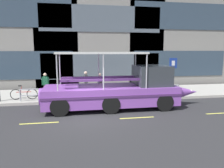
{
  "coord_description": "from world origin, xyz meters",
  "views": [
    {
      "loc": [
        -0.7,
        -10.91,
        3.38
      ],
      "look_at": [
        1.65,
        2.49,
        1.3
      ],
      "focal_mm": 34.58,
      "sensor_mm": 36.0,
      "label": 1
    }
  ],
  "objects_px": {
    "leaned_bicycle": "(24,94)",
    "duck_tour_boat": "(120,90)",
    "pedestrian_mid_left": "(100,82)",
    "pedestrian_near_bow": "(143,80)",
    "parking_sign": "(173,70)",
    "pedestrian_mid_right": "(86,81)",
    "pedestrian_near_stern": "(45,82)"
  },
  "relations": [
    {
      "from": "leaned_bicycle",
      "to": "duck_tour_boat",
      "type": "height_order",
      "value": "duck_tour_boat"
    },
    {
      "from": "duck_tour_boat",
      "to": "pedestrian_mid_left",
      "type": "xyz_separation_m",
      "value": [
        -0.94,
        2.61,
        0.12
      ]
    },
    {
      "from": "leaned_bicycle",
      "to": "pedestrian_near_bow",
      "type": "distance_m",
      "value": 8.62
    },
    {
      "from": "parking_sign",
      "to": "pedestrian_mid_left",
      "type": "bearing_deg",
      "value": -179.8
    },
    {
      "from": "parking_sign",
      "to": "pedestrian_near_bow",
      "type": "xyz_separation_m",
      "value": [
        -2.05,
        0.68,
        -0.79
      ]
    },
    {
      "from": "leaned_bicycle",
      "to": "pedestrian_mid_right",
      "type": "xyz_separation_m",
      "value": [
        4.17,
        1.01,
        0.67
      ]
    },
    {
      "from": "pedestrian_mid_left",
      "to": "pedestrian_mid_right",
      "type": "relative_size",
      "value": 0.96
    },
    {
      "from": "parking_sign",
      "to": "pedestrian_near_bow",
      "type": "distance_m",
      "value": 2.3
    },
    {
      "from": "parking_sign",
      "to": "duck_tour_boat",
      "type": "xyz_separation_m",
      "value": [
        -4.57,
        -2.63,
        -0.94
      ]
    },
    {
      "from": "pedestrian_near_stern",
      "to": "pedestrian_mid_right",
      "type": "bearing_deg",
      "value": 3.92
    },
    {
      "from": "pedestrian_near_bow",
      "to": "leaned_bicycle",
      "type": "bearing_deg",
      "value": -174.45
    },
    {
      "from": "leaned_bicycle",
      "to": "duck_tour_boat",
      "type": "xyz_separation_m",
      "value": [
        6.04,
        -2.48,
        0.51
      ]
    },
    {
      "from": "parking_sign",
      "to": "pedestrian_near_stern",
      "type": "xyz_separation_m",
      "value": [
        -9.29,
        0.66,
        -0.82
      ]
    },
    {
      "from": "duck_tour_boat",
      "to": "pedestrian_mid_left",
      "type": "distance_m",
      "value": 2.78
    },
    {
      "from": "parking_sign",
      "to": "leaned_bicycle",
      "type": "distance_m",
      "value": 10.7
    },
    {
      "from": "leaned_bicycle",
      "to": "pedestrian_mid_right",
      "type": "height_order",
      "value": "pedestrian_mid_right"
    },
    {
      "from": "parking_sign",
      "to": "pedestrian_near_bow",
      "type": "relative_size",
      "value": 1.56
    },
    {
      "from": "leaned_bicycle",
      "to": "pedestrian_near_stern",
      "type": "bearing_deg",
      "value": 31.71
    },
    {
      "from": "pedestrian_mid_right",
      "to": "pedestrian_near_stern",
      "type": "height_order",
      "value": "pedestrian_mid_right"
    },
    {
      "from": "pedestrian_near_stern",
      "to": "parking_sign",
      "type": "bearing_deg",
      "value": -4.08
    },
    {
      "from": "parking_sign",
      "to": "pedestrian_near_bow",
      "type": "bearing_deg",
      "value": 161.59
    },
    {
      "from": "pedestrian_mid_left",
      "to": "pedestrian_mid_right",
      "type": "height_order",
      "value": "pedestrian_mid_right"
    },
    {
      "from": "pedestrian_mid_left",
      "to": "leaned_bicycle",
      "type": "bearing_deg",
      "value": -178.56
    },
    {
      "from": "pedestrian_mid_right",
      "to": "pedestrian_near_stern",
      "type": "xyz_separation_m",
      "value": [
        -2.86,
        -0.2,
        -0.04
      ]
    },
    {
      "from": "pedestrian_mid_left",
      "to": "pedestrian_mid_right",
      "type": "bearing_deg",
      "value": 136.49
    },
    {
      "from": "duck_tour_boat",
      "to": "pedestrian_mid_right",
      "type": "height_order",
      "value": "duck_tour_boat"
    },
    {
      "from": "duck_tour_boat",
      "to": "pedestrian_near_bow",
      "type": "xyz_separation_m",
      "value": [
        2.52,
        3.31,
        0.15
      ]
    },
    {
      "from": "pedestrian_near_bow",
      "to": "pedestrian_mid_left",
      "type": "bearing_deg",
      "value": -168.5
    },
    {
      "from": "pedestrian_near_bow",
      "to": "pedestrian_near_stern",
      "type": "bearing_deg",
      "value": -179.83
    },
    {
      "from": "leaned_bicycle",
      "to": "pedestrian_near_stern",
      "type": "xyz_separation_m",
      "value": [
        1.31,
        0.81,
        0.63
      ]
    },
    {
      "from": "parking_sign",
      "to": "leaned_bicycle",
      "type": "height_order",
      "value": "parking_sign"
    },
    {
      "from": "parking_sign",
      "to": "pedestrian_near_stern",
      "type": "height_order",
      "value": "parking_sign"
    }
  ]
}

